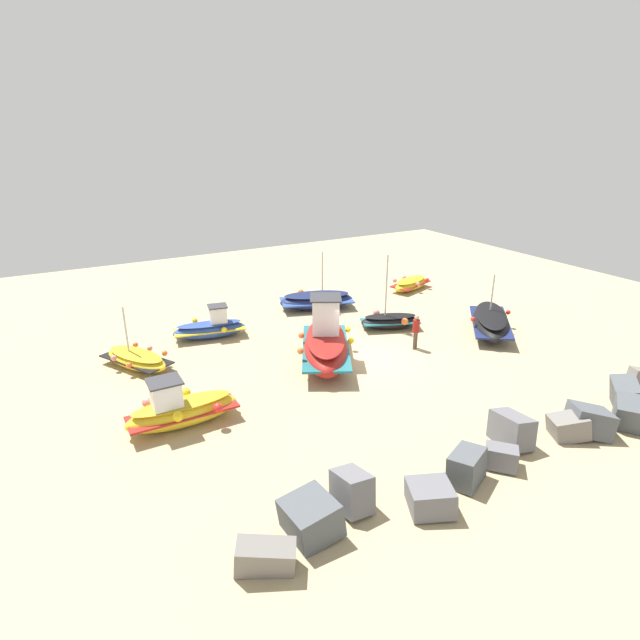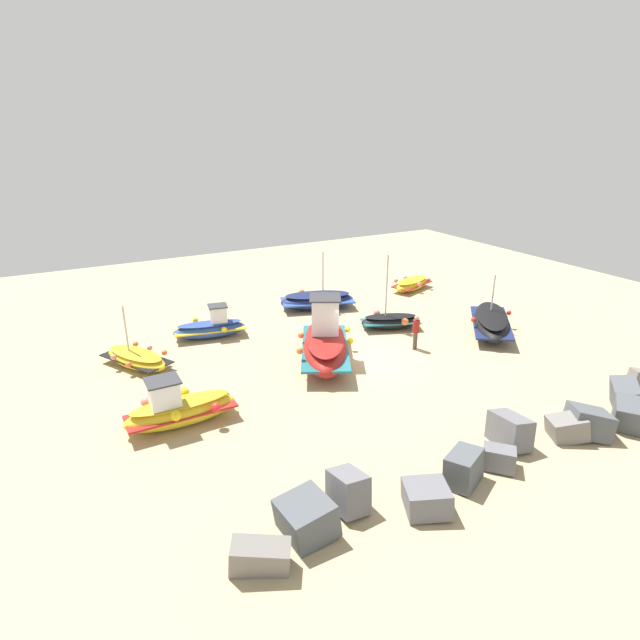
# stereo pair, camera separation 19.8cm
# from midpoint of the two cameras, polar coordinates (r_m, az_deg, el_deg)

# --- Properties ---
(ground_plane) EXTENTS (46.11, 46.11, 0.00)m
(ground_plane) POSITION_cam_midpoint_polar(r_m,az_deg,el_deg) (22.75, 4.25, -4.38)
(ground_plane) COLOR tan
(fishing_boat_0) EXTENTS (3.68, 1.92, 1.65)m
(fishing_boat_0) POSITION_cam_midpoint_polar(r_m,az_deg,el_deg) (25.37, -12.43, -0.85)
(fishing_boat_0) COLOR #2D4C9E
(fishing_boat_0) RESTS_ON ground_plane
(fishing_boat_1) EXTENTS (3.86, 1.87, 1.86)m
(fishing_boat_1) POSITION_cam_midpoint_polar(r_m,az_deg,el_deg) (18.29, -15.68, -9.66)
(fishing_boat_1) COLOR gold
(fishing_boat_1) RESTS_ON ground_plane
(fishing_boat_2) EXTENTS (4.50, 4.80, 2.89)m
(fishing_boat_2) POSITION_cam_midpoint_polar(r_m,az_deg,el_deg) (26.84, 18.40, -0.18)
(fishing_boat_2) COLOR black
(fishing_boat_2) RESTS_ON ground_plane
(fishing_boat_3) EXTENTS (4.55, 2.96, 3.28)m
(fishing_boat_3) POSITION_cam_midpoint_polar(r_m,az_deg,el_deg) (28.86, -0.57, 2.25)
(fishing_boat_3) COLOR navy
(fishing_boat_3) RESTS_ON ground_plane
(fishing_boat_4) EXTENTS (4.15, 5.49, 2.90)m
(fishing_boat_4) POSITION_cam_midpoint_polar(r_m,az_deg,el_deg) (22.11, 0.38, -2.61)
(fishing_boat_4) COLOR maroon
(fishing_boat_4) RESTS_ON ground_plane
(fishing_boat_5) EXTENTS (3.34, 2.14, 0.81)m
(fishing_boat_5) POSITION_cam_midpoint_polar(r_m,az_deg,el_deg) (32.86, 10.00, 4.03)
(fishing_boat_5) COLOR gold
(fishing_boat_5) RESTS_ON ground_plane
(fishing_boat_6) EXTENTS (2.77, 3.61, 2.68)m
(fishing_boat_6) POSITION_cam_midpoint_polar(r_m,az_deg,el_deg) (23.23, -20.17, -4.14)
(fishing_boat_6) COLOR gold
(fishing_boat_6) RESTS_ON ground_plane
(fishing_boat_7) EXTENTS (3.28, 2.26, 3.90)m
(fishing_boat_7) POSITION_cam_midpoint_polar(r_m,az_deg,el_deg) (26.21, 7.67, -0.08)
(fishing_boat_7) COLOR black
(fishing_boat_7) RESTS_ON ground_plane
(person_walking) EXTENTS (0.32, 0.32, 1.66)m
(person_walking) POSITION_cam_midpoint_polar(r_m,az_deg,el_deg) (23.76, 10.51, -1.06)
(person_walking) COLOR brown
(person_walking) RESTS_ON ground_plane
(breakwater_rocks) EXTENTS (17.84, 3.02, 1.42)m
(breakwater_rocks) POSITION_cam_midpoint_polar(r_m,az_deg,el_deg) (17.05, 20.23, -13.27)
(breakwater_rocks) COLOR slate
(breakwater_rocks) RESTS_ON ground_plane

